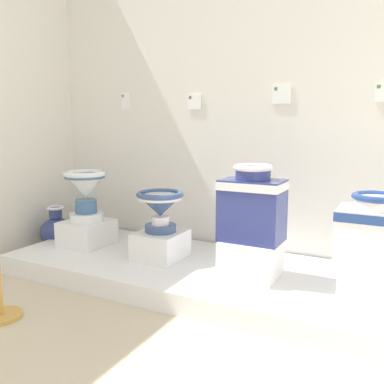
{
  "coord_description": "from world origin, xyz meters",
  "views": [
    {
      "loc": [
        2.86,
        -0.22,
        1.07
      ],
      "look_at": [
        1.58,
        2.19,
        0.63
      ],
      "focal_mm": 38.31,
      "sensor_mm": 36.0,
      "label": 1
    }
  ],
  "objects_px": {
    "plinth_block_central_ornate": "(161,245)",
    "plinth_block_tall_cobalt": "(251,258)",
    "decorative_vase_spare": "(56,231)",
    "info_placard_first": "(126,101)",
    "info_placard_third": "(282,94)",
    "antique_toilet_broad_patterned": "(375,233)",
    "info_placard_second": "(194,102)",
    "antique_toilet_slender_white": "(85,190)",
    "antique_toilet_tall_cobalt": "(252,203)",
    "plinth_block_broad_patterned": "(372,284)",
    "antique_toilet_central_ornate": "(160,205)",
    "plinth_block_slender_white": "(87,233)"
  },
  "relations": [
    {
      "from": "info_placard_second",
      "to": "decorative_vase_spare",
      "type": "distance_m",
      "value": 1.63
    },
    {
      "from": "plinth_block_slender_white",
      "to": "decorative_vase_spare",
      "type": "relative_size",
      "value": 0.92
    },
    {
      "from": "plinth_block_central_ornate",
      "to": "info_placard_first",
      "type": "bearing_deg",
      "value": 141.5
    },
    {
      "from": "plinth_block_tall_cobalt",
      "to": "antique_toilet_slender_white",
      "type": "bearing_deg",
      "value": 177.88
    },
    {
      "from": "plinth_block_broad_patterned",
      "to": "antique_toilet_broad_patterned",
      "type": "xyz_separation_m",
      "value": [
        -0.0,
        0.0,
        0.29
      ]
    },
    {
      "from": "antique_toilet_broad_patterned",
      "to": "plinth_block_central_ornate",
      "type": "bearing_deg",
      "value": 179.51
    },
    {
      "from": "antique_toilet_tall_cobalt",
      "to": "decorative_vase_spare",
      "type": "height_order",
      "value": "antique_toilet_tall_cobalt"
    },
    {
      "from": "plinth_block_tall_cobalt",
      "to": "antique_toilet_tall_cobalt",
      "type": "xyz_separation_m",
      "value": [
        0.0,
        0.0,
        0.35
      ]
    },
    {
      "from": "plinth_block_broad_patterned",
      "to": "decorative_vase_spare",
      "type": "distance_m",
      "value": 2.53
    },
    {
      "from": "info_placard_first",
      "to": "antique_toilet_tall_cobalt",
      "type": "bearing_deg",
      "value": -22.83
    },
    {
      "from": "plinth_block_tall_cobalt",
      "to": "info_placard_first",
      "type": "relative_size",
      "value": 2.37
    },
    {
      "from": "antique_toilet_broad_patterned",
      "to": "info_placard_second",
      "type": "distance_m",
      "value": 1.7
    },
    {
      "from": "plinth_block_central_ornate",
      "to": "info_placard_second",
      "type": "relative_size",
      "value": 2.87
    },
    {
      "from": "info_placard_second",
      "to": "info_placard_third",
      "type": "xyz_separation_m",
      "value": [
        0.7,
        0.0,
        0.03
      ]
    },
    {
      "from": "plinth_block_broad_patterned",
      "to": "antique_toilet_broad_patterned",
      "type": "relative_size",
      "value": 0.75
    },
    {
      "from": "antique_toilet_slender_white",
      "to": "plinth_block_tall_cobalt",
      "type": "bearing_deg",
      "value": -2.12
    },
    {
      "from": "info_placard_first",
      "to": "decorative_vase_spare",
      "type": "xyz_separation_m",
      "value": [
        -0.44,
        -0.45,
        -1.12
      ]
    },
    {
      "from": "antique_toilet_tall_cobalt",
      "to": "decorative_vase_spare",
      "type": "xyz_separation_m",
      "value": [
        -1.83,
        0.13,
        -0.43
      ]
    },
    {
      "from": "plinth_block_central_ornate",
      "to": "antique_toilet_tall_cobalt",
      "type": "bearing_deg",
      "value": -2.76
    },
    {
      "from": "plinth_block_tall_cobalt",
      "to": "info_placard_second",
      "type": "relative_size",
      "value": 2.84
    },
    {
      "from": "plinth_block_broad_patterned",
      "to": "info_placard_third",
      "type": "height_order",
      "value": "info_placard_third"
    },
    {
      "from": "plinth_block_central_ornate",
      "to": "antique_toilet_broad_patterned",
      "type": "height_order",
      "value": "antique_toilet_broad_patterned"
    },
    {
      "from": "plinth_block_central_ornate",
      "to": "antique_toilet_tall_cobalt",
      "type": "distance_m",
      "value": 0.79
    },
    {
      "from": "plinth_block_central_ornate",
      "to": "decorative_vase_spare",
      "type": "relative_size",
      "value": 0.88
    },
    {
      "from": "antique_toilet_slender_white",
      "to": "plinth_block_broad_patterned",
      "type": "height_order",
      "value": "antique_toilet_slender_white"
    },
    {
      "from": "plinth_block_slender_white",
      "to": "plinth_block_tall_cobalt",
      "type": "height_order",
      "value": "plinth_block_tall_cobalt"
    },
    {
      "from": "antique_toilet_slender_white",
      "to": "info_placard_third",
      "type": "xyz_separation_m",
      "value": [
        1.39,
        0.53,
        0.72
      ]
    },
    {
      "from": "antique_toilet_broad_patterned",
      "to": "info_placard_first",
      "type": "relative_size",
      "value": 3.1
    },
    {
      "from": "antique_toilet_slender_white",
      "to": "info_placard_first",
      "type": "distance_m",
      "value": 0.89
    },
    {
      "from": "plinth_block_broad_patterned",
      "to": "plinth_block_slender_white",
      "type": "bearing_deg",
      "value": 179.18
    },
    {
      "from": "antique_toilet_central_ornate",
      "to": "antique_toilet_broad_patterned",
      "type": "xyz_separation_m",
      "value": [
        1.4,
        -0.01,
        -0.03
      ]
    },
    {
      "from": "antique_toilet_broad_patterned",
      "to": "info_placard_second",
      "type": "height_order",
      "value": "info_placard_second"
    },
    {
      "from": "antique_toilet_tall_cobalt",
      "to": "info_placard_first",
      "type": "bearing_deg",
      "value": 157.17
    },
    {
      "from": "plinth_block_broad_patterned",
      "to": "plinth_block_tall_cobalt",
      "type": "bearing_deg",
      "value": -178.24
    },
    {
      "from": "plinth_block_broad_patterned",
      "to": "decorative_vase_spare",
      "type": "xyz_separation_m",
      "value": [
        -2.53,
        0.11,
        -0.03
      ]
    },
    {
      "from": "antique_toilet_central_ornate",
      "to": "plinth_block_tall_cobalt",
      "type": "xyz_separation_m",
      "value": [
        0.69,
        -0.03,
        -0.27
      ]
    },
    {
      "from": "antique_toilet_tall_cobalt",
      "to": "antique_toilet_slender_white",
      "type": "bearing_deg",
      "value": 177.88
    },
    {
      "from": "antique_toilet_slender_white",
      "to": "antique_toilet_central_ornate",
      "type": "distance_m",
      "value": 0.71
    },
    {
      "from": "info_placard_second",
      "to": "info_placard_third",
      "type": "bearing_deg",
      "value": 0.0
    },
    {
      "from": "info_placard_third",
      "to": "decorative_vase_spare",
      "type": "height_order",
      "value": "info_placard_third"
    },
    {
      "from": "plinth_block_slender_white",
      "to": "plinth_block_tall_cobalt",
      "type": "bearing_deg",
      "value": -2.12
    },
    {
      "from": "plinth_block_central_ornate",
      "to": "info_placard_first",
      "type": "distance_m",
      "value": 1.38
    },
    {
      "from": "plinth_block_central_ornate",
      "to": "info_placard_first",
      "type": "height_order",
      "value": "info_placard_first"
    },
    {
      "from": "antique_toilet_slender_white",
      "to": "antique_toilet_central_ornate",
      "type": "height_order",
      "value": "antique_toilet_slender_white"
    },
    {
      "from": "plinth_block_central_ornate",
      "to": "plinth_block_tall_cobalt",
      "type": "distance_m",
      "value": 0.7
    },
    {
      "from": "plinth_block_slender_white",
      "to": "plinth_block_tall_cobalt",
      "type": "distance_m",
      "value": 1.4
    },
    {
      "from": "plinth_block_slender_white",
      "to": "antique_toilet_central_ornate",
      "type": "bearing_deg",
      "value": -1.48
    },
    {
      "from": "antique_toilet_slender_white",
      "to": "plinth_block_central_ornate",
      "type": "xyz_separation_m",
      "value": [
        0.71,
        -0.02,
        -0.35
      ]
    },
    {
      "from": "info_placard_first",
      "to": "info_placard_second",
      "type": "bearing_deg",
      "value": 0.0
    },
    {
      "from": "info_placard_first",
      "to": "decorative_vase_spare",
      "type": "relative_size",
      "value": 0.37
    }
  ]
}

